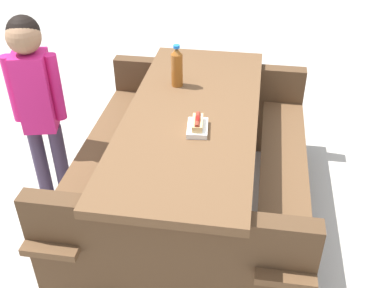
% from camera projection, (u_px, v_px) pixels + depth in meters
% --- Properties ---
extents(ground_plane, '(30.00, 30.00, 0.00)m').
position_uv_depth(ground_plane, '(192.00, 208.00, 3.10)').
color(ground_plane, '#B7B2A8').
rests_on(ground_plane, ground).
extents(picnic_table, '(2.12, 1.85, 0.75)m').
position_uv_depth(picnic_table, '(192.00, 155.00, 2.85)').
color(picnic_table, brown).
rests_on(picnic_table, ground).
extents(soda_bottle, '(0.07, 0.07, 0.27)m').
position_uv_depth(soda_bottle, '(177.00, 67.00, 2.88)').
color(soda_bottle, brown).
rests_on(soda_bottle, picnic_table).
extents(hotdog_tray, '(0.21, 0.17, 0.08)m').
position_uv_depth(hotdog_tray, '(198.00, 126.00, 2.49)').
color(hotdog_tray, white).
rests_on(hotdog_tray, picnic_table).
extents(child_in_coat, '(0.25, 0.28, 1.28)m').
position_uv_depth(child_in_coat, '(36.00, 92.00, 2.73)').
color(child_in_coat, '#3F334C').
rests_on(child_in_coat, ground).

